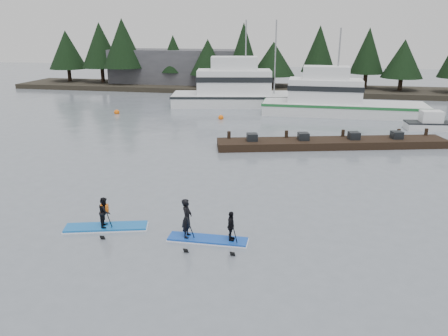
% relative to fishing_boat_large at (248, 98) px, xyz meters
% --- Properties ---
extents(ground, '(160.00, 160.00, 0.00)m').
position_rel_fishing_boat_large_xyz_m(ground, '(2.47, -31.12, -0.72)').
color(ground, slate).
rests_on(ground, ground).
extents(far_shore, '(70.00, 8.00, 0.60)m').
position_rel_fishing_boat_large_xyz_m(far_shore, '(2.47, 10.88, -0.42)').
color(far_shore, '#2D281E').
rests_on(far_shore, ground).
extents(treeline, '(60.00, 4.00, 8.00)m').
position_rel_fishing_boat_large_xyz_m(treeline, '(2.47, 10.88, -0.72)').
color(treeline, black).
rests_on(treeline, ground).
extents(waterfront_building, '(18.00, 6.00, 5.00)m').
position_rel_fishing_boat_large_xyz_m(waterfront_building, '(-11.53, 12.88, 1.78)').
color(waterfront_building, '#4C4C51').
rests_on(waterfront_building, ground).
extents(fishing_boat_large, '(17.34, 7.65, 9.57)m').
position_rel_fishing_boat_large_xyz_m(fishing_boat_large, '(0.00, 0.00, 0.00)').
color(fishing_boat_large, silver).
rests_on(fishing_boat_large, ground).
extents(fishing_boat_medium, '(14.76, 4.23, 8.75)m').
position_rel_fishing_boat_large_xyz_m(fishing_boat_medium, '(9.05, -3.47, -0.10)').
color(fishing_boat_medium, silver).
rests_on(fishing_boat_medium, ground).
extents(skiff, '(5.44, 2.14, 0.62)m').
position_rel_fishing_boat_large_xyz_m(skiff, '(16.74, -8.57, -0.41)').
color(skiff, silver).
rests_on(skiff, ground).
extents(floating_dock, '(15.65, 6.06, 0.52)m').
position_rel_fishing_boat_large_xyz_m(floating_dock, '(8.09, -15.66, -0.46)').
color(floating_dock, black).
rests_on(floating_dock, ground).
extents(buoy_c, '(0.51, 0.51, 0.51)m').
position_rel_fishing_boat_large_xyz_m(buoy_c, '(14.01, -3.80, -0.72)').
color(buoy_c, orange).
rests_on(buoy_c, ground).
extents(buoy_a, '(0.50, 0.50, 0.50)m').
position_rel_fishing_boat_large_xyz_m(buoy_a, '(-11.52, -7.24, -0.72)').
color(buoy_a, orange).
rests_on(buoy_a, ground).
extents(buoy_b, '(0.48, 0.48, 0.48)m').
position_rel_fishing_boat_large_xyz_m(buoy_b, '(-1.30, -7.78, -0.72)').
color(buoy_b, orange).
rests_on(buoy_b, ground).
extents(paddleboard_solo, '(3.36, 1.66, 1.82)m').
position_rel_fishing_boat_large_xyz_m(paddleboard_solo, '(-1.32, -30.59, -0.30)').
color(paddleboard_solo, '#125EB1').
rests_on(paddleboard_solo, ground).
extents(paddleboard_duo, '(3.05, 1.08, 2.16)m').
position_rel_fishing_boat_large_xyz_m(paddleboard_duo, '(2.90, -30.81, -0.14)').
color(paddleboard_duo, '#1242AD').
rests_on(paddleboard_duo, ground).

